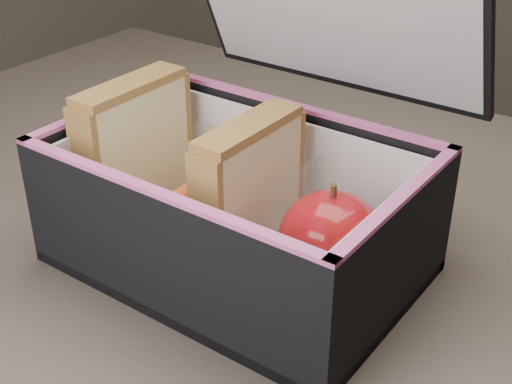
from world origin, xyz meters
TOP-DOWN VIEW (x-y plane):
  - kitchen_table at (0.00, 0.00)m, footprint 1.20×0.80m
  - lunch_bag at (-0.07, -0.01)m, footprint 0.27×0.25m
  - plastic_tub at (-0.12, -0.02)m, footprint 0.17×0.12m
  - sandwich_left at (-0.18, -0.02)m, footprint 0.03×0.10m
  - sandwich_right at (-0.06, -0.02)m, footprint 0.03×0.10m
  - carrot_sticks at (-0.13, -0.01)m, footprint 0.03×0.14m
  - paper_napkin at (0.01, -0.01)m, footprint 0.09×0.09m
  - red_apple at (0.01, -0.02)m, footprint 0.09×0.09m

SIDE VIEW (x-z plane):
  - kitchen_table at x=0.00m, z-range 0.28..1.03m
  - paper_napkin at x=0.01m, z-range 0.76..0.77m
  - carrot_sticks at x=-0.13m, z-range 0.77..0.80m
  - plastic_tub at x=-0.12m, z-range 0.76..0.83m
  - red_apple at x=0.01m, z-range 0.77..0.84m
  - lunch_bag at x=-0.07m, z-range 0.68..0.94m
  - sandwich_right at x=-0.06m, z-range 0.77..0.88m
  - sandwich_left at x=-0.18m, z-range 0.76..0.88m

